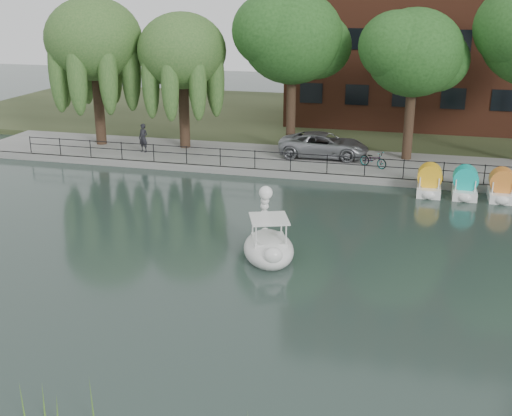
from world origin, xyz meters
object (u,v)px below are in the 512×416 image
at_px(bicycle, 373,158).
at_px(swan_boat, 268,243).
at_px(minivan, 324,143).
at_px(pedestrian, 143,136).

height_order(bicycle, swan_boat, swan_boat).
height_order(minivan, bicycle, minivan).
distance_m(minivan, bicycle, 3.43).
height_order(bicycle, pedestrian, pedestrian).
bearing_deg(pedestrian, swan_boat, -33.26).
bearing_deg(bicycle, minivan, 91.78).
height_order(minivan, pedestrian, pedestrian).
distance_m(minivan, swan_boat, 14.49).
xyz_separation_m(minivan, swan_boat, (0.20, -14.47, -0.67)).
xyz_separation_m(pedestrian, swan_boat, (10.94, -12.97, -0.83)).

